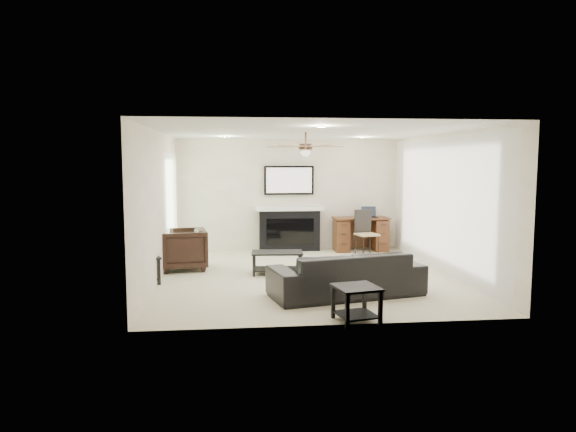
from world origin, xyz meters
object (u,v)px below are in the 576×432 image
(coffee_table, at_px, (277,263))
(armchair, at_px, (183,249))
(sofa, at_px, (346,274))
(fireplace_unit, at_px, (289,208))
(desk, at_px, (361,234))

(coffee_table, bearing_deg, armchair, 165.81)
(sofa, distance_m, fireplace_unit, 4.05)
(armchair, xyz_separation_m, desk, (3.76, 1.63, -0.00))
(fireplace_unit, bearing_deg, sofa, -83.97)
(fireplace_unit, bearing_deg, desk, -7.33)
(armchair, distance_m, coffee_table, 1.80)
(coffee_table, height_order, desk, desk)
(sofa, xyz_separation_m, desk, (1.16, 3.78, 0.05))
(fireplace_unit, bearing_deg, armchair, -140.01)
(sofa, relative_size, armchair, 2.69)
(sofa, height_order, fireplace_unit, fireplace_unit)
(sofa, relative_size, desk, 1.85)
(coffee_table, relative_size, fireplace_unit, 0.47)
(coffee_table, bearing_deg, sofa, -56.90)
(fireplace_unit, bearing_deg, coffee_table, -101.40)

